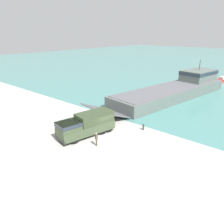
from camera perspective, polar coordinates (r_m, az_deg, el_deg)
ground_plane at (r=30.47m, az=-2.25°, el=-5.35°), size 240.00×240.00×0.00m
landing_craft at (r=49.56m, az=16.73°, el=5.98°), size 12.38×36.47×7.12m
military_truck at (r=29.26m, az=-6.75°, el=-3.21°), size 4.03×8.25×2.98m
soldier_on_ramp at (r=26.72m, az=-4.11°, el=-6.86°), size 0.50×0.43×1.74m
moored_boat_a at (r=69.89m, az=27.11°, el=7.53°), size 4.00×6.34×1.33m
mooring_bollard at (r=31.35m, az=8.19°, el=-3.80°), size 0.28×0.28×0.91m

